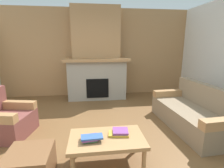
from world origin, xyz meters
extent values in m
plane|color=brown|center=(0.00, 0.00, 0.00)|extent=(9.00, 9.00, 0.00)
cube|color=#A87A4C|center=(0.00, 3.00, 1.35)|extent=(6.00, 0.12, 2.70)
cube|color=gray|center=(0.00, 2.59, 0.57)|extent=(1.70, 0.70, 1.15)
cube|color=black|center=(0.00, 2.26, 0.38)|extent=(0.64, 0.08, 0.56)
cube|color=#A87A4C|center=(0.00, 2.54, 1.19)|extent=(1.90, 0.82, 0.08)
cube|color=#A87A4C|center=(0.00, 2.69, 1.97)|extent=(1.40, 0.50, 1.47)
cube|color=#847056|center=(1.77, 0.38, 0.20)|extent=(0.95, 1.85, 0.40)
cube|color=#847056|center=(2.11, 0.40, 0.62)|extent=(0.27, 1.81, 0.45)
cube|color=#A87A4C|center=(1.72, 1.20, 0.48)|extent=(0.85, 0.21, 0.15)
cube|color=brown|center=(-1.71, 0.51, 0.20)|extent=(0.89, 0.89, 0.40)
cube|color=#A87A4C|center=(-1.65, 0.81, 0.48)|extent=(0.77, 0.29, 0.15)
cube|color=#A87A4C|center=(0.00, -0.53, 0.41)|extent=(1.00, 0.60, 0.05)
cylinder|color=#A87A4C|center=(-0.44, -0.77, 0.19)|extent=(0.06, 0.06, 0.38)
cylinder|color=#A87A4C|center=(0.44, -0.77, 0.19)|extent=(0.06, 0.06, 0.38)
cylinder|color=#A87A4C|center=(-0.44, -0.29, 0.19)|extent=(0.06, 0.06, 0.38)
cylinder|color=#A87A4C|center=(0.44, -0.29, 0.19)|extent=(0.06, 0.06, 0.38)
cube|color=brown|center=(-0.95, -0.68, 0.20)|extent=(0.52, 0.52, 0.40)
cube|color=#3D7F4C|center=(-0.23, -0.56, 0.45)|extent=(0.19, 0.18, 0.03)
cube|color=#7A3D84|center=(-0.23, -0.58, 0.47)|extent=(0.23, 0.20, 0.02)
cube|color=#335699|center=(-0.20, -0.59, 0.49)|extent=(0.28, 0.15, 0.02)
cube|color=gold|center=(0.17, -0.49, 0.44)|extent=(0.30, 0.20, 0.03)
cube|color=#7A3D84|center=(0.19, -0.46, 0.47)|extent=(0.23, 0.22, 0.03)
camera|label=1|loc=(-0.19, -2.57, 1.65)|focal=27.44mm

